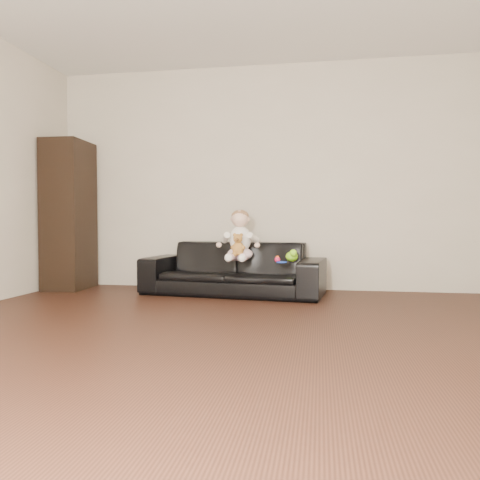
% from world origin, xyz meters
% --- Properties ---
extents(floor, '(5.50, 5.50, 0.00)m').
position_xyz_m(floor, '(0.00, 0.00, 0.00)').
color(floor, '#341B12').
rests_on(floor, ground).
extents(wall_back, '(5.00, 0.00, 5.00)m').
position_xyz_m(wall_back, '(0.00, 2.75, 1.30)').
color(wall_back, '#BFB5A0').
rests_on(wall_back, ground).
extents(sofa, '(1.99, 0.96, 0.56)m').
position_xyz_m(sofa, '(-0.29, 2.25, 0.28)').
color(sofa, black).
rests_on(sofa, floor).
extents(cabinet, '(0.45, 0.61, 1.72)m').
position_xyz_m(cabinet, '(-2.27, 2.35, 0.86)').
color(cabinet, black).
rests_on(cabinet, floor).
extents(shelf_item, '(0.19, 0.26, 0.28)m').
position_xyz_m(shelf_item, '(-2.25, 2.35, 1.25)').
color(shelf_item, silver).
rests_on(shelf_item, cabinet).
extents(baby, '(0.36, 0.45, 0.54)m').
position_xyz_m(baby, '(-0.21, 2.14, 0.61)').
color(baby, '#F9D3DC').
rests_on(baby, sofa).
extents(teddy_bear, '(0.13, 0.13, 0.23)m').
position_xyz_m(teddy_bear, '(-0.20, 1.98, 0.55)').
color(teddy_bear, '#A7722F').
rests_on(teddy_bear, sofa).
extents(toy_green, '(0.14, 0.16, 0.11)m').
position_xyz_m(toy_green, '(0.34, 2.15, 0.42)').
color(toy_green, '#87E51A').
rests_on(toy_green, sofa).
extents(toy_rattle, '(0.07, 0.07, 0.06)m').
position_xyz_m(toy_rattle, '(0.20, 2.02, 0.40)').
color(toy_rattle, '#E51A47').
rests_on(toy_rattle, sofa).
extents(toy_blue_disc, '(0.12, 0.12, 0.01)m').
position_xyz_m(toy_blue_disc, '(0.25, 2.00, 0.38)').
color(toy_blue_disc, blue).
rests_on(toy_blue_disc, sofa).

